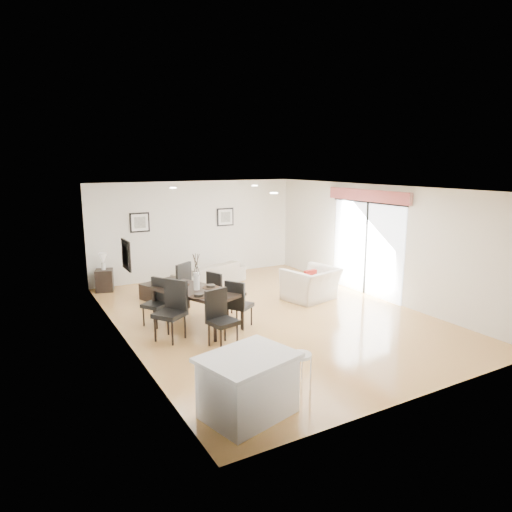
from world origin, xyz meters
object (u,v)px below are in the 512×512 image
dining_chair_enear (238,302)px  dining_chair_efar (218,291)px  dining_table (197,293)px  bar_stool (300,360)px  dining_chair_foot (180,284)px  armchair (311,284)px  kitchen_island (248,385)px  dining_chair_wfar (158,299)px  dining_chair_head (220,315)px  dining_chair_wnear (173,307)px  side_table (104,280)px  coffee_table (162,290)px  sofa (210,274)px

dining_chair_enear → dining_chair_efar: bearing=-32.4°
dining_table → bar_stool: size_ratio=3.00×
dining_chair_foot → bar_stool: size_ratio=1.60×
armchair → kitchen_island: (-3.70, -3.72, 0.03)m
dining_chair_wfar → dining_chair_head: 1.73m
bar_stool → dining_chair_wnear: bearing=104.5°
armchair → dining_chair_head: (-3.04, -1.45, 0.18)m
dining_chair_enear → side_table: (-1.75, 4.00, -0.26)m
side_table → kitchen_island: 6.90m
dining_chair_head → kitchen_island: size_ratio=0.75×
dining_table → side_table: size_ratio=3.61×
side_table → dining_chair_wnear: bearing=-83.3°
dining_chair_wnear → coffee_table: bearing=131.9°
bar_stool → dining_chair_foot: bearing=91.0°
dining_chair_wnear → dining_chair_head: bearing=6.6°
dining_chair_wfar → side_table: dining_chair_wfar is taller
dining_table → dining_chair_enear: 0.83m
dining_table → dining_chair_efar: 0.78m
dining_table → dining_chair_efar: dining_chair_efar is taller
coffee_table → armchair: bearing=-53.1°
sofa → kitchen_island: bearing=52.1°
dining_chair_wnear → side_table: (-0.46, 3.90, -0.33)m
dining_chair_enear → dining_chair_head: 0.91m
sofa → coffee_table: 1.54m
kitchen_island → sofa: bearing=56.4°
armchair → dining_chair_enear: size_ratio=1.21×
side_table → sofa: bearing=-16.5°
dining_chair_enear → side_table: dining_chair_enear is taller
armchair → dining_chair_efar: (-2.38, 0.08, 0.15)m
side_table → dining_chair_wfar: bearing=-81.5°
sofa → side_table: 2.67m
dining_table → kitchen_island: (-0.68, -3.38, -0.26)m
sofa → dining_chair_wnear: dining_chair_wnear is taller
dining_chair_wfar → dining_table: bearing=19.4°
armchair → dining_chair_foot: (-2.98, 0.78, 0.22)m
dining_chair_wfar → coffee_table: size_ratio=0.98×
dining_chair_wnear → dining_chair_wfar: bearing=146.3°
sofa → dining_table: dining_table is taller
dining_chair_enear → coffee_table: dining_chair_enear is taller
sofa → coffee_table: size_ratio=2.10×
sofa → dining_chair_enear: dining_chair_enear is taller
dining_chair_efar → coffee_table: 1.96m
dining_table → dining_chair_head: dining_chair_head is taller
dining_chair_efar → side_table: size_ratio=1.70×
coffee_table → dining_chair_enear: bearing=-97.7°
armchair → dining_chair_wfar: bearing=-15.7°
dining_chair_enear → dining_chair_foot: dining_chair_foot is taller
dining_table → dining_chair_efar: size_ratio=2.12×
sofa → dining_chair_efar: dining_chair_efar is taller
dining_table → dining_chair_foot: 1.12m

